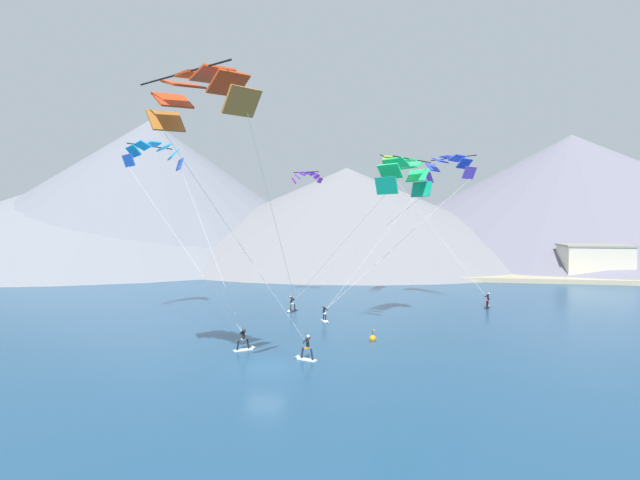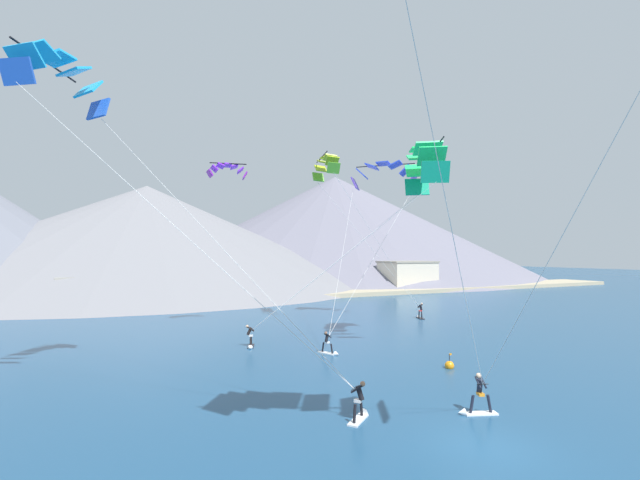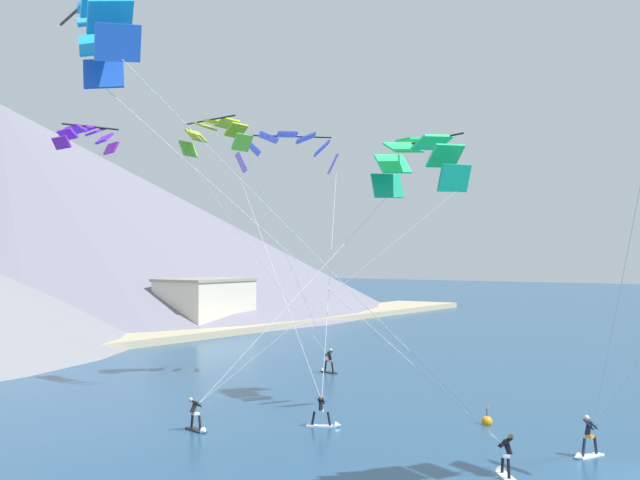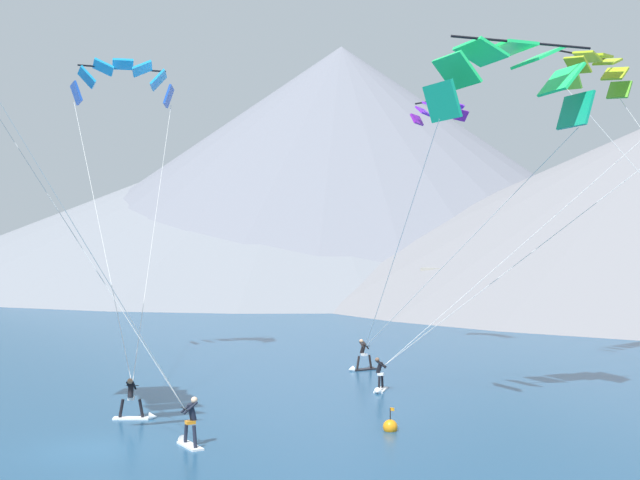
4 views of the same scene
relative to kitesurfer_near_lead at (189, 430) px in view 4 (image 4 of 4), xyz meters
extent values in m
plane|color=navy|center=(-2.15, -2.51, -0.57)|extent=(400.00, 400.00, 0.00)
cube|color=white|center=(0.18, -0.09, -0.53)|extent=(1.50, 0.93, 0.07)
cylinder|color=black|center=(0.55, -0.23, -0.12)|extent=(0.28, 0.21, 0.77)
cylinder|color=black|center=(-0.19, 0.05, -0.12)|extent=(0.28, 0.21, 0.77)
cube|color=orange|center=(0.18, -0.09, 0.30)|extent=(0.34, 0.39, 0.12)
cylinder|color=black|center=(0.20, -0.03, 0.64)|extent=(0.34, 0.42, 0.65)
cylinder|color=black|center=(0.28, -0.17, 0.83)|extent=(0.28, 0.55, 0.42)
cylinder|color=black|center=(0.05, -0.08, 0.83)|extent=(0.28, 0.55, 0.42)
cylinder|color=black|center=(0.10, -0.29, 0.80)|extent=(0.50, 0.22, 0.03)
sphere|color=beige|center=(0.23, 0.05, 1.06)|extent=(0.23, 0.23, 0.23)
cone|color=white|center=(-0.63, 0.22, -0.47)|extent=(0.41, 0.44, 0.36)
cube|color=white|center=(-0.69, 13.02, -0.53)|extent=(0.98, 1.50, 0.07)
cylinder|color=black|center=(-0.85, 13.38, -0.16)|extent=(0.19, 0.25, 0.68)
cylinder|color=black|center=(-0.53, 12.66, -0.16)|extent=(0.19, 0.25, 0.68)
cube|color=white|center=(-0.69, 13.02, 0.21)|extent=(0.35, 0.31, 0.12)
cylinder|color=black|center=(-0.75, 13.00, 0.52)|extent=(0.39, 0.32, 0.58)
cylinder|color=black|center=(-0.71, 13.14, 0.69)|extent=(0.48, 0.27, 0.37)
cylinder|color=black|center=(-0.62, 12.93, 0.69)|extent=(0.48, 0.27, 0.37)
cylinder|color=black|center=(-0.50, 13.11, 0.66)|extent=(0.24, 0.49, 0.03)
sphere|color=brown|center=(-0.85, 12.95, 0.89)|extent=(0.21, 0.21, 0.21)
cone|color=white|center=(-0.34, 12.23, -0.47)|extent=(0.45, 0.42, 0.36)
cube|color=black|center=(-4.88, 17.58, -0.53)|extent=(0.92, 1.50, 0.07)
cylinder|color=black|center=(-4.74, 17.95, -0.14)|extent=(0.20, 0.27, 0.73)
cylinder|color=black|center=(-5.02, 17.21, -0.14)|extent=(0.20, 0.27, 0.73)
cube|color=white|center=(-4.88, 17.58, 0.26)|extent=(0.37, 0.33, 0.12)
cylinder|color=black|center=(-4.98, 17.62, 0.59)|extent=(0.49, 0.36, 0.62)
cylinder|color=black|center=(-4.85, 17.69, 0.77)|extent=(0.52, 0.26, 0.40)
cylinder|color=black|center=(-4.93, 17.47, 0.77)|extent=(0.52, 0.26, 0.40)
cylinder|color=black|center=(-4.72, 17.52, 0.74)|extent=(0.21, 0.50, 0.03)
sphere|color=tan|center=(-5.15, 17.68, 0.96)|extent=(0.22, 0.22, 0.22)
cone|color=white|center=(-5.19, 16.76, -0.47)|extent=(0.44, 0.41, 0.36)
cube|color=white|center=(-5.04, 1.63, -0.53)|extent=(1.40, 1.24, 0.07)
cylinder|color=black|center=(-5.35, 1.38, -0.14)|extent=(0.27, 0.25, 0.74)
cylinder|color=black|center=(-4.73, 1.88, -0.14)|extent=(0.27, 0.25, 0.74)
cube|color=white|center=(-5.04, 1.63, 0.27)|extent=(0.38, 0.39, 0.12)
cylinder|color=black|center=(-4.99, 1.57, 0.60)|extent=(0.42, 0.44, 0.63)
cylinder|color=black|center=(-5.15, 1.57, 0.78)|extent=(0.39, 0.47, 0.41)
cylinder|color=black|center=(-4.96, 1.72, 0.78)|extent=(0.39, 0.47, 0.41)
cylinder|color=black|center=(-5.16, 1.78, 0.75)|extent=(0.43, 0.35, 0.03)
sphere|color=#9E7051|center=(-4.91, 1.47, 0.99)|extent=(0.22, 0.22, 0.22)
cone|color=white|center=(-4.36, 2.17, -0.47)|extent=(0.46, 0.47, 0.36)
cylinder|color=silver|center=(-0.47, -4.81, 7.68)|extent=(1.17, 9.07, 13.78)
cylinder|color=silver|center=(-3.85, -2.61, 7.68)|extent=(7.92, 4.68, 13.78)
cylinder|color=silver|center=(4.34, 19.65, 7.09)|extent=(9.72, 13.11, 12.89)
cylinder|color=silver|center=(6.56, 17.12, 7.09)|extent=(14.16, 8.06, 12.89)
cube|color=#10A276|center=(8.32, 14.23, 12.04)|extent=(1.95, 1.49, 1.48)
cube|color=#21EC6D|center=(7.94, 13.64, 13.28)|extent=(2.20, 1.93, 1.25)
cube|color=#21EC6D|center=(7.36, 12.64, 14.12)|extent=(2.36, 2.18, 0.80)
cube|color=#21EC6D|center=(6.69, 11.42, 14.42)|extent=(2.42, 2.23, 0.21)
cube|color=#21EC6D|center=(6.05, 10.18, 14.12)|extent=(2.39, 2.12, 0.80)
cube|color=#21EC6D|center=(5.54, 9.14, 13.28)|extent=(2.25, 1.81, 1.25)
cube|color=#10A276|center=(5.26, 8.49, 12.04)|extent=(2.02, 1.33, 1.48)
cylinder|color=black|center=(7.46, 11.00, 14.46)|extent=(3.39, 5.59, 0.10)
cylinder|color=silver|center=(1.84, 15.93, 6.04)|extent=(13.17, 3.21, 10.62)
cylinder|color=silver|center=(0.25, 12.94, 6.04)|extent=(9.99, 9.20, 10.62)
cube|color=blue|center=(-18.42, 8.94, 14.65)|extent=(1.55, 1.05, 1.22)
cube|color=#1DAAE9|center=(-18.22, 9.50, 15.58)|extent=(1.75, 1.40, 1.12)
cube|color=#1DAAE9|center=(-17.76, 10.28, 16.21)|extent=(1.84, 1.66, 0.83)
cube|color=#1DAAE9|center=(-17.13, 11.16, 16.43)|extent=(1.83, 1.79, 0.40)
cube|color=#1DAAE9|center=(-16.42, 11.98, 16.21)|extent=(1.73, 1.81, 0.83)
cube|color=#1DAAE9|center=(-15.76, 12.61, 15.58)|extent=(1.53, 1.70, 1.12)
cube|color=blue|center=(-15.27, 12.93, 14.65)|extent=(1.25, 1.44, 1.22)
cylinder|color=black|center=(-17.62, 11.55, 16.30)|extent=(2.38, 4.57, 0.10)
cylinder|color=silver|center=(-11.78, 5.28, 7.43)|extent=(13.28, 7.02, 13.39)
cylinder|color=silver|center=(-10.13, 7.37, 7.43)|extent=(9.98, 11.21, 13.39)
cube|color=#60B82F|center=(4.71, 22.28, 14.78)|extent=(1.30, 0.90, 1.07)
cube|color=#ADC820|center=(4.89, 22.91, 15.59)|extent=(1.35, 1.15, 0.90)
cube|color=#ADC820|center=(5.08, 23.78, 16.12)|extent=(1.38, 1.27, 0.61)
cube|color=#ADC820|center=(5.26, 24.79, 16.30)|extent=(1.39, 1.26, 0.25)
cube|color=#ADC820|center=(5.40, 25.80, 16.12)|extent=(1.38, 1.19, 0.61)
cube|color=#ADC820|center=(5.48, 26.69, 15.59)|extent=(1.35, 0.99, 0.90)
cube|color=#60B82F|center=(5.49, 27.34, 14.78)|extent=(1.31, 0.69, 1.07)
cylinder|color=black|center=(4.72, 24.87, 16.36)|extent=(1.43, 5.11, 0.10)
cube|color=purple|center=(-3.24, 25.18, 13.86)|extent=(0.66, 1.07, 0.71)
cube|color=#7923E8|center=(-3.66, 25.29, 14.34)|extent=(0.77, 1.09, 0.63)
cube|color=#7923E8|center=(-4.21, 25.38, 14.66)|extent=(0.81, 1.10, 0.48)
cube|color=#7923E8|center=(-4.85, 25.45, 14.77)|extent=(0.76, 1.10, 0.26)
cube|color=#7923E8|center=(-5.48, 25.49, 14.66)|extent=(0.71, 1.10, 0.48)
cube|color=#7923E8|center=(-6.05, 25.50, 14.34)|extent=(0.60, 1.09, 0.63)
cube|color=purple|center=(-6.47, 25.47, 13.86)|extent=(0.48, 1.08, 0.71)
cylinder|color=black|center=(-4.89, 24.99, 14.84)|extent=(3.28, 0.85, 0.10)
sphere|color=orange|center=(4.32, 6.30, -0.42)|extent=(0.56, 0.56, 0.56)
cylinder|color=black|center=(4.32, 6.30, 0.08)|extent=(0.04, 0.04, 0.44)
cube|color=orange|center=(4.41, 6.30, 0.26)|extent=(0.18, 0.01, 0.12)
cube|color=tan|center=(-2.15, 51.01, -0.22)|extent=(180.00, 10.00, 0.70)
cube|color=silver|center=(-16.51, 52.82, 1.29)|extent=(8.57, 6.72, 3.72)
cube|color=#99958B|center=(-16.51, 52.82, 3.30)|extent=(8.91, 6.99, 0.30)
cone|color=slate|center=(-58.47, 87.14, 17.17)|extent=(101.82, 101.82, 35.48)
cone|color=slate|center=(-66.89, 88.17, 11.94)|extent=(124.20, 124.20, 25.03)
camera|label=1|loc=(6.84, -33.72, 9.26)|focal=28.00mm
camera|label=2|loc=(-14.47, -14.03, 6.45)|focal=24.00mm
camera|label=3|loc=(-37.91, -11.29, 8.25)|focal=50.00mm
camera|label=4|loc=(22.96, -21.71, 7.08)|focal=50.00mm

